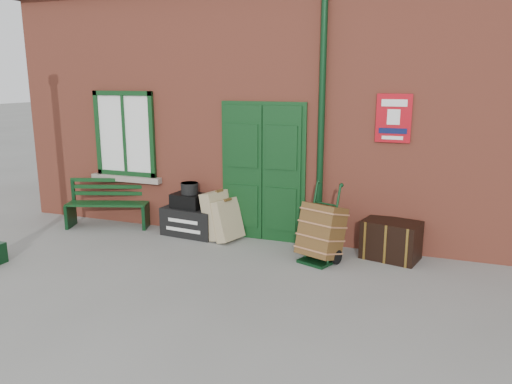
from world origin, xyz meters
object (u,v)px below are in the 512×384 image
at_px(houdini_trunk, 192,221).
at_px(dark_trunk, 391,240).
at_px(porter_trolley, 321,232).
at_px(bench, 109,202).

bearing_deg(houdini_trunk, dark_trunk, 5.15).
height_order(porter_trolley, dark_trunk, porter_trolley).
height_order(bench, houdini_trunk, bench).
bearing_deg(houdini_trunk, bench, -172.91).
relative_size(houdini_trunk, porter_trolley, 0.84).
distance_m(porter_trolley, dark_trunk, 1.06).
xyz_separation_m(bench, houdini_trunk, (1.63, 0.05, -0.21)).
distance_m(bench, porter_trolley, 4.01).
distance_m(bench, houdini_trunk, 1.65).
bearing_deg(bench, porter_trolley, -24.49).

